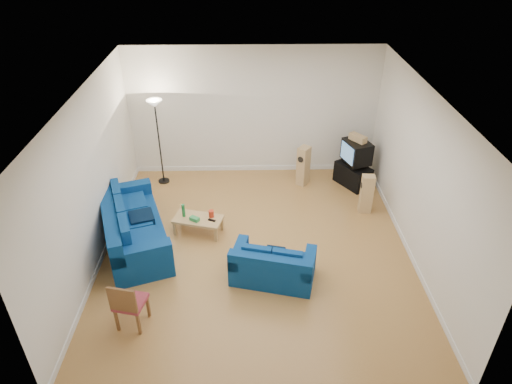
{
  "coord_description": "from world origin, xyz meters",
  "views": [
    {
      "loc": [
        -0.16,
        -7.1,
        5.81
      ],
      "look_at": [
        0.0,
        0.4,
        1.1
      ],
      "focal_mm": 32.0,
      "sensor_mm": 36.0,
      "label": 1
    }
  ],
  "objects_px": {
    "sofa_three_seat": "(131,230)",
    "coffee_table": "(198,220)",
    "sofa_loveseat": "(273,268)",
    "television": "(357,152)",
    "tv_stand": "(353,175)"
  },
  "relations": [
    {
      "from": "tv_stand",
      "to": "television",
      "type": "bearing_deg",
      "value": 96.94
    },
    {
      "from": "sofa_loveseat",
      "to": "television",
      "type": "relative_size",
      "value": 2.05
    },
    {
      "from": "sofa_three_seat",
      "to": "coffee_table",
      "type": "height_order",
      "value": "sofa_three_seat"
    },
    {
      "from": "sofa_loveseat",
      "to": "coffee_table",
      "type": "height_order",
      "value": "sofa_loveseat"
    },
    {
      "from": "coffee_table",
      "to": "television",
      "type": "distance_m",
      "value": 4.12
    },
    {
      "from": "coffee_table",
      "to": "sofa_three_seat",
      "type": "bearing_deg",
      "value": -164.15
    },
    {
      "from": "television",
      "to": "sofa_loveseat",
      "type": "bearing_deg",
      "value": -51.14
    },
    {
      "from": "coffee_table",
      "to": "television",
      "type": "bearing_deg",
      "value": 27.54
    },
    {
      "from": "sofa_three_seat",
      "to": "sofa_loveseat",
      "type": "relative_size",
      "value": 1.66
    },
    {
      "from": "sofa_three_seat",
      "to": "tv_stand",
      "type": "xyz_separation_m",
      "value": [
        4.89,
        2.24,
        -0.09
      ]
    },
    {
      "from": "coffee_table",
      "to": "sofa_loveseat",
      "type": "bearing_deg",
      "value": -44.9
    },
    {
      "from": "tv_stand",
      "to": "television",
      "type": "height_order",
      "value": "television"
    },
    {
      "from": "sofa_loveseat",
      "to": "television",
      "type": "xyz_separation_m",
      "value": [
        2.15,
        3.35,
        0.61
      ]
    },
    {
      "from": "television",
      "to": "coffee_table",
      "type": "bearing_deg",
      "value": -80.86
    },
    {
      "from": "coffee_table",
      "to": "tv_stand",
      "type": "height_order",
      "value": "tv_stand"
    }
  ]
}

